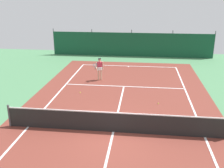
% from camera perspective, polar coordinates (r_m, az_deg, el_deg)
% --- Properties ---
extents(ground_plane, '(36.00, 36.00, 0.00)m').
position_cam_1_polar(ground_plane, '(12.39, 0.28, -10.33)').
color(ground_plane, '#4C8456').
extents(court_surface, '(11.02, 26.60, 0.01)m').
position_cam_1_polar(court_surface, '(12.39, 0.28, -10.32)').
color(court_surface, brown).
rests_on(court_surface, ground).
extents(tennis_net, '(10.12, 0.10, 1.10)m').
position_cam_1_polar(tennis_net, '(12.15, 0.29, -8.23)').
color(tennis_net, black).
rests_on(tennis_net, ground).
extents(back_fence, '(16.30, 0.98, 2.70)m').
position_cam_1_polar(back_fence, '(27.68, 4.22, 7.57)').
color(back_fence, '#14472D').
rests_on(back_fence, ground).
extents(tennis_player, '(0.67, 0.78, 1.64)m').
position_cam_1_polar(tennis_player, '(19.34, -2.70, 3.58)').
color(tennis_player, '#D8AD8C').
rests_on(tennis_player, ground).
extents(tennis_ball_near_player, '(0.07, 0.07, 0.07)m').
position_cam_1_polar(tennis_ball_near_player, '(14.21, -0.37, -6.16)').
color(tennis_ball_near_player, '#CCDB33').
rests_on(tennis_ball_near_player, ground).
extents(tennis_ball_midcourt, '(0.07, 0.07, 0.07)m').
position_cam_1_polar(tennis_ball_midcourt, '(15.58, 9.96, -4.16)').
color(tennis_ball_midcourt, '#CCDB33').
rests_on(tennis_ball_midcourt, ground).
extents(tennis_ball_by_sideline, '(0.07, 0.07, 0.07)m').
position_cam_1_polar(tennis_ball_by_sideline, '(17.12, -6.89, -1.86)').
color(tennis_ball_by_sideline, '#CCDB33').
rests_on(tennis_ball_by_sideline, ground).
extents(parked_car, '(2.08, 4.23, 1.68)m').
position_cam_1_polar(parked_car, '(29.68, 0.66, 8.72)').
color(parked_car, silver).
rests_on(parked_car, ground).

